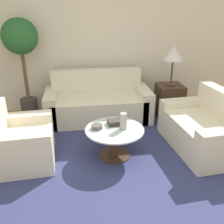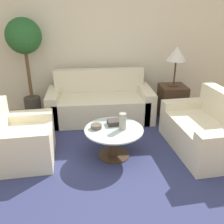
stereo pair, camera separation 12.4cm
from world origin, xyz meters
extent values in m
plane|color=#9E754C|center=(0.00, 0.00, 0.00)|extent=(14.00, 14.00, 0.00)
cube|color=beige|center=(0.00, 2.66, 1.30)|extent=(10.00, 0.06, 2.60)
cube|color=navy|center=(0.13, 0.78, 0.00)|extent=(3.51, 3.45, 0.01)
cube|color=beige|center=(0.03, 2.00, 0.22)|extent=(1.63, 0.82, 0.44)
cube|color=beige|center=(0.03, 2.32, 0.42)|extent=(1.63, 0.18, 0.85)
cube|color=beige|center=(-0.79, 2.00, 0.28)|extent=(0.20, 0.82, 0.55)
cube|color=beige|center=(0.84, 2.00, 0.28)|extent=(0.20, 0.82, 0.55)
cube|color=beige|center=(-1.06, 0.81, 0.22)|extent=(0.79, 0.68, 0.44)
cube|color=beige|center=(-1.04, 0.50, 0.28)|extent=(0.76, 0.25, 0.55)
cube|color=beige|center=(-1.08, 1.13, 0.28)|extent=(0.76, 0.25, 0.55)
cube|color=beige|center=(1.39, 0.83, 0.22)|extent=(0.86, 1.14, 0.44)
cube|color=beige|center=(1.69, 0.85, 0.42)|extent=(0.27, 1.09, 0.83)
cube|color=beige|center=(1.35, 1.36, 0.28)|extent=(0.79, 0.26, 0.55)
cylinder|color=#422D1E|center=(0.13, 0.78, 0.01)|extent=(0.43, 0.43, 0.02)
cylinder|color=#422D1E|center=(0.13, 0.78, 0.20)|extent=(0.14, 0.14, 0.40)
cylinder|color=#B2C6C6|center=(0.13, 0.78, 0.40)|extent=(0.78, 0.78, 0.02)
cube|color=#422D1E|center=(1.33, 1.99, 0.30)|extent=(0.45, 0.45, 0.60)
cylinder|color=#422D1E|center=(1.33, 1.99, 0.61)|extent=(0.18, 0.18, 0.02)
cylinder|color=#422D1E|center=(1.33, 1.99, 0.83)|extent=(0.03, 0.03, 0.42)
cone|color=beige|center=(1.33, 1.99, 1.16)|extent=(0.35, 0.35, 0.24)
cylinder|color=#3D3833|center=(-1.22, 2.31, 0.18)|extent=(0.30, 0.30, 0.35)
cylinder|color=brown|center=(-1.22, 2.31, 0.82)|extent=(0.06, 0.06, 0.93)
sphere|color=#235628|center=(-1.22, 2.31, 1.44)|extent=(0.60, 0.60, 0.60)
cylinder|color=#9E998E|center=(0.25, 0.76, 0.52)|extent=(0.09, 0.09, 0.22)
cylinder|color=brown|center=(-0.10, 0.82, 0.44)|extent=(0.15, 0.15, 0.06)
cube|color=#38332D|center=(0.17, 0.91, 0.45)|extent=(0.23, 0.18, 0.06)
camera|label=1|loc=(-0.31, -2.13, 1.92)|focal=40.00mm
camera|label=2|loc=(-0.19, -2.14, 1.92)|focal=40.00mm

